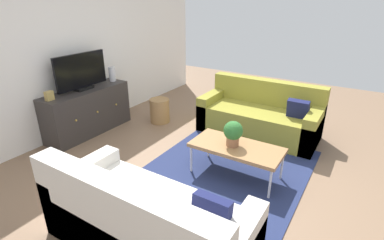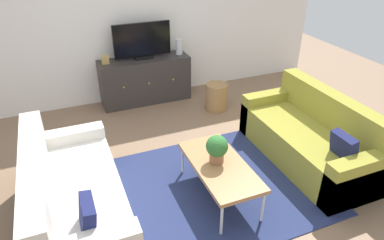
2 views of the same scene
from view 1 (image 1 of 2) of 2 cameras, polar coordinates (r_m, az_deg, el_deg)
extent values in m
plane|color=#84664C|center=(3.85, 3.86, -9.84)|extent=(10.00, 10.00, 0.00)
cube|color=white|center=(5.01, -22.94, 12.85)|extent=(6.40, 0.12, 2.70)
cube|color=navy|center=(3.79, 5.89, -10.39)|extent=(2.50, 1.90, 0.01)
cube|color=silver|center=(2.78, -8.27, -19.41)|extent=(0.83, 1.83, 0.44)
cube|color=silver|center=(2.48, -13.46, -19.90)|extent=(0.20, 1.83, 0.83)
cube|color=silver|center=(3.23, -19.89, -12.34)|extent=(0.83, 0.18, 0.57)
cube|color=#191E4C|center=(2.33, 3.71, -17.88)|extent=(0.14, 0.30, 0.31)
cube|color=olive|center=(4.82, 12.68, -0.35)|extent=(0.83, 1.83, 0.44)
cube|color=olive|center=(5.02, 14.12, 2.92)|extent=(0.20, 1.83, 0.83)
cube|color=olive|center=(5.09, 4.06, 2.29)|extent=(0.83, 0.18, 0.57)
cube|color=olive|center=(4.62, 22.34, -1.72)|extent=(0.83, 0.18, 0.57)
cube|color=#191E4C|center=(4.51, 19.77, 1.84)|extent=(0.16, 0.30, 0.31)
cube|color=#A37547|center=(3.60, 8.62, -5.28)|extent=(0.52, 1.09, 0.04)
cylinder|color=silver|center=(3.39, 14.82, -11.95)|extent=(0.03, 0.03, 0.37)
cylinder|color=silver|center=(3.75, 16.98, -8.49)|extent=(0.03, 0.03, 0.37)
cylinder|color=silver|center=(3.73, -0.16, -7.56)|extent=(0.03, 0.03, 0.37)
cylinder|color=silver|center=(4.06, 3.20, -4.85)|extent=(0.03, 0.03, 0.37)
cylinder|color=#936042|center=(3.57, 7.84, -4.10)|extent=(0.15, 0.15, 0.11)
sphere|color=#2D6B2D|center=(3.50, 7.96, -2.05)|extent=(0.23, 0.23, 0.23)
cube|color=#332D2B|center=(5.03, -19.48, 1.62)|extent=(1.43, 0.44, 0.72)
sphere|color=#B79338|center=(4.62, -21.49, -0.07)|extent=(0.03, 0.03, 0.03)
sphere|color=#B79338|center=(4.84, -17.79, 1.50)|extent=(0.03, 0.03, 0.03)
sphere|color=#B79338|center=(5.09, -14.43, 2.92)|extent=(0.03, 0.03, 0.03)
cube|color=black|center=(4.93, -20.21, 5.80)|extent=(0.28, 0.16, 0.04)
cube|color=black|center=(4.86, -20.66, 8.94)|extent=(0.90, 0.04, 0.52)
cylinder|color=silver|center=(5.25, -15.18, 8.58)|extent=(0.11, 0.11, 0.24)
cube|color=tan|center=(4.58, -25.87, 4.23)|extent=(0.11, 0.07, 0.13)
cylinder|color=#9E7547|center=(5.22, -6.27, 1.82)|extent=(0.34, 0.34, 0.42)
camera|label=2|loc=(2.14, 79.88, 19.06)|focal=32.63mm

